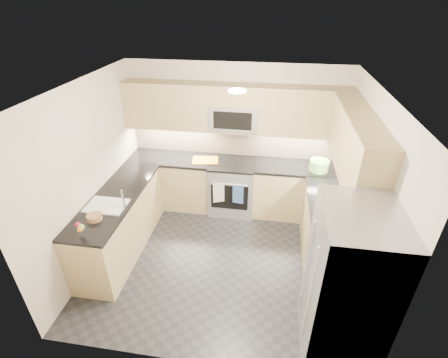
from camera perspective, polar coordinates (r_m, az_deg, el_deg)
floor at (r=4.96m, az=-0.64°, el=-13.61°), size 3.60×3.20×0.00m
ceiling at (r=3.70m, az=-0.86°, el=15.55°), size 3.60×3.20×0.02m
wall_back at (r=5.61m, az=1.97°, el=7.27°), size 3.60×0.02×2.50m
wall_front at (r=2.98m, az=-6.03°, el=-17.29°), size 3.60×0.02×2.50m
wall_left at (r=4.80m, az=-22.46°, el=0.61°), size 0.02×3.20×2.50m
wall_right at (r=4.32m, az=23.56°, el=-3.01°), size 0.02×3.20×2.50m
base_cab_back_left at (r=5.92m, az=-9.05°, el=-0.45°), size 1.42×0.60×0.90m
base_cab_back_right at (r=5.70m, az=12.40°, el=-2.17°), size 1.42×0.60×0.90m
base_cab_right at (r=4.82m, az=17.78°, el=-9.79°), size 0.60×1.70×0.90m
base_cab_peninsula at (r=5.08m, az=-17.76°, el=-7.50°), size 0.60×2.00×0.90m
countertop_back_left at (r=5.70m, az=-9.42°, el=3.61°), size 1.42×0.63×0.04m
countertop_back_right at (r=5.47m, az=12.93°, el=2.00°), size 1.42×0.63×0.04m
countertop_right at (r=4.55m, az=18.70°, el=-5.23°), size 0.63×1.70×0.04m
countertop_peninsula at (r=4.82m, az=-18.62°, el=-3.06°), size 0.63×2.00×0.04m
upper_cab_back at (r=5.24m, az=1.84°, el=12.32°), size 3.60×0.35×0.75m
upper_cab_right at (r=4.26m, az=22.12°, el=5.66°), size 0.35×1.95×0.75m
backsplash_back at (r=5.62m, az=1.96°, el=6.73°), size 3.60×0.01×0.51m
backsplash_right at (r=4.72m, az=22.28°, el=-0.61°), size 0.01×2.30×0.51m
gas_range at (r=5.69m, az=1.43°, el=-1.40°), size 0.76×0.65×0.91m
range_cooktop at (r=5.46m, az=1.49°, el=2.71°), size 0.76×0.65×0.03m
oven_door_glass at (r=5.41m, az=0.97°, el=-3.26°), size 0.62×0.02×0.45m
oven_handle at (r=5.25m, az=0.96°, el=-0.93°), size 0.60×0.02×0.02m
microwave at (r=5.26m, az=1.78°, el=10.94°), size 0.76×0.40×0.40m
microwave_door at (r=5.07m, az=1.49°, el=10.18°), size 0.60×0.01×0.28m
refrigerator at (r=3.58m, az=20.62°, el=-17.47°), size 0.70×0.90×1.80m
fridge_handle_left at (r=3.36m, az=14.79°, el=-19.02°), size 0.02×0.02×1.20m
fridge_handle_right at (r=3.60m, az=14.38°, el=-14.70°), size 0.02×0.02×1.20m
sink_basin at (r=4.66m, az=-19.83°, el=-5.13°), size 0.52×0.38×0.16m
faucet at (r=4.44m, az=-17.30°, el=-3.41°), size 0.03×0.03×0.28m
utensil_bowl at (r=5.38m, az=16.39°, el=2.32°), size 0.32×0.32×0.17m
cutting_board at (r=5.51m, az=-3.30°, el=3.32°), size 0.47×0.36×0.01m
fruit_basket at (r=4.41m, az=-21.83°, el=-6.25°), size 0.19×0.19×0.07m
fruit_apple at (r=4.21m, az=-24.30°, el=-7.38°), size 0.07×0.07×0.07m
fruit_pear at (r=4.16m, az=-23.82°, el=-7.79°), size 0.08×0.08×0.08m
dish_towel_check at (r=5.35m, az=-0.95°, el=-2.44°), size 0.18×0.09×0.35m
dish_towel_blue at (r=5.31m, az=2.48°, el=-2.73°), size 0.18×0.04×0.34m
fruit_orange at (r=4.13m, az=-24.03°, el=-8.16°), size 0.06×0.06×0.06m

